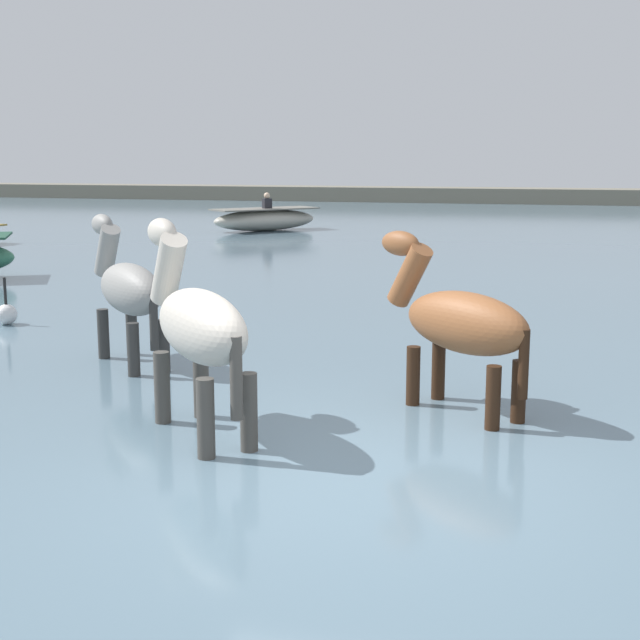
% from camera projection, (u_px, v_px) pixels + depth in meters
% --- Properties ---
extents(ground_plane, '(120.00, 120.00, 0.00)m').
position_uv_depth(ground_plane, '(337.00, 526.00, 6.44)').
color(ground_plane, '#84755B').
extents(water_surface, '(90.00, 90.00, 0.38)m').
position_uv_depth(water_surface, '(468.00, 295.00, 15.91)').
color(water_surface, slate).
rests_on(water_surface, ground).
extents(horse_lead_pinto, '(1.57, 1.65, 2.11)m').
position_uv_depth(horse_lead_pinto, '(198.00, 331.00, 7.20)').
color(horse_lead_pinto, beige).
rests_on(horse_lead_pinto, ground).
extents(horse_trailing_grey, '(1.55, 1.49, 1.99)m').
position_uv_depth(horse_trailing_grey, '(128.00, 293.00, 9.68)').
color(horse_trailing_grey, gray).
rests_on(horse_trailing_grey, ground).
extents(horse_flank_chestnut, '(1.62, 1.34, 1.96)m').
position_uv_depth(horse_flank_chestnut, '(459.00, 327.00, 7.84)').
color(horse_flank_chestnut, brown).
rests_on(horse_flank_chestnut, ground).
extents(boat_distant_west, '(3.19, 3.32, 1.17)m').
position_uv_depth(boat_distant_west, '(265.00, 219.00, 27.10)').
color(boat_distant_west, '#B2AD9E').
rests_on(boat_distant_west, water_surface).
extents(channel_buoy, '(0.28, 0.28, 0.65)m').
position_uv_depth(channel_buoy, '(7.00, 314.00, 12.05)').
color(channel_buoy, silver).
rests_on(channel_buoy, water_surface).
extents(far_shoreline, '(80.00, 2.40, 1.10)m').
position_uv_depth(far_shoreline, '(524.00, 200.00, 42.81)').
color(far_shoreline, '#706B5B').
rests_on(far_shoreline, ground).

